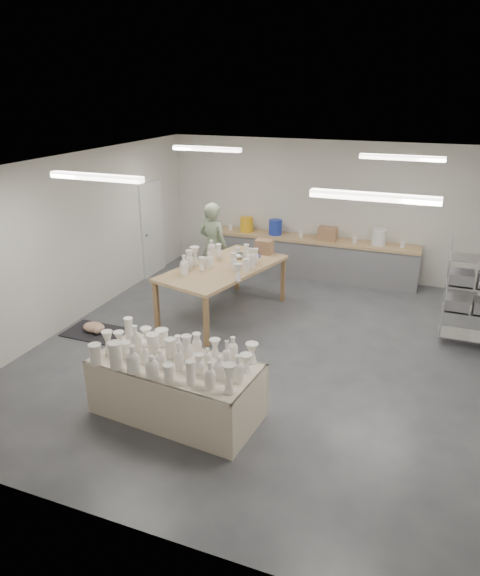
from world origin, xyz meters
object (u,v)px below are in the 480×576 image
at_px(drying_table, 176,385).
at_px(potter, 213,246).
at_px(work_table, 226,265).
at_px(red_stool, 219,271).

xyz_separation_m(drying_table, potter, (-1.39, 4.36, 0.49)).
bearing_deg(drying_table, work_table, 106.84).
distance_m(work_table, potter, 1.33).
relative_size(potter, red_stool, 4.38).
relative_size(work_table, potter, 1.50).
bearing_deg(work_table, red_stool, 133.01).
height_order(drying_table, potter, potter).
distance_m(drying_table, red_stool, 4.84).
bearing_deg(red_stool, potter, -90.00).
distance_m(drying_table, work_table, 3.36).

